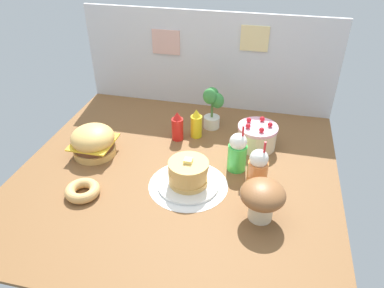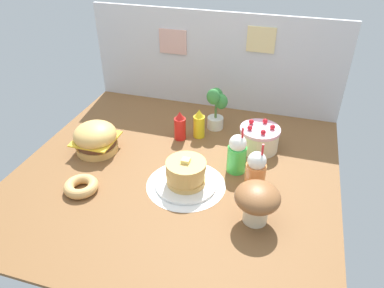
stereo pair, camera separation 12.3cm
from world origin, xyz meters
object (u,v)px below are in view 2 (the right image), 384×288
object	(u,v)px
layer_cake	(259,138)
cream_soda_cup	(237,154)
pancake_stack	(186,175)
ketchup_bottle	(180,126)
mustard_bottle	(199,124)
burger	(96,138)
mushroom_stool	(257,200)
orange_float_cup	(256,172)
potted_plant	(216,107)
donut_pink_glaze	(81,186)

from	to	relation	value
layer_cake	cream_soda_cup	distance (m)	0.32
pancake_stack	ketchup_bottle	bearing A→B (deg)	111.99
mustard_bottle	cream_soda_cup	world-z (taller)	cream_soda_cup
mustard_bottle	cream_soda_cup	size ratio (longest dim) A/B	0.67
burger	pancake_stack	bearing A→B (deg)	-14.57
cream_soda_cup	mushroom_stool	size ratio (longest dim) A/B	1.36
pancake_stack	mustard_bottle	world-z (taller)	mustard_bottle
burger	cream_soda_cup	world-z (taller)	cream_soda_cup
mustard_bottle	mushroom_stool	distance (m)	0.94
cream_soda_cup	orange_float_cup	distance (m)	0.21
cream_soda_cup	potted_plant	distance (m)	0.57
layer_cake	ketchup_bottle	size ratio (longest dim) A/B	1.25
cream_soda_cup	burger	bearing A→B (deg)	-176.91
ketchup_bottle	donut_pink_glaze	size ratio (longest dim) A/B	1.08
donut_pink_glaze	mushroom_stool	xyz separation A→B (m)	(1.07, 0.06, 0.11)
donut_pink_glaze	potted_plant	distance (m)	1.17
layer_cake	burger	bearing A→B (deg)	-162.21
pancake_stack	cream_soda_cup	xyz separation A→B (m)	(0.27, 0.24, 0.05)
layer_cake	cream_soda_cup	world-z (taller)	cream_soda_cup
donut_pink_glaze	ketchup_bottle	bearing A→B (deg)	62.05
ketchup_bottle	orange_float_cup	xyz separation A→B (m)	(0.63, -0.43, 0.03)
orange_float_cup	potted_plant	distance (m)	0.77
pancake_stack	ketchup_bottle	world-z (taller)	ketchup_bottle
layer_cake	potted_plant	world-z (taller)	potted_plant
pancake_stack	donut_pink_glaze	xyz separation A→B (m)	(-0.61, -0.24, -0.05)
layer_cake	mushroom_stool	size ratio (longest dim) A/B	1.13
burger	potted_plant	bearing A→B (deg)	36.79
mustard_bottle	mushroom_stool	size ratio (longest dim) A/B	0.91
cream_soda_cup	pancake_stack	bearing A→B (deg)	-138.17
pancake_stack	layer_cake	size ratio (longest dim) A/B	1.36
pancake_stack	layer_cake	world-z (taller)	layer_cake
layer_cake	potted_plant	xyz separation A→B (m)	(-0.37, 0.20, 0.10)
cream_soda_cup	mushroom_stool	distance (m)	0.47
layer_cake	mushroom_stool	world-z (taller)	mushroom_stool
pancake_stack	donut_pink_glaze	size ratio (longest dim) A/B	1.83
burger	potted_plant	distance (m)	0.93
donut_pink_glaze	potted_plant	world-z (taller)	potted_plant
pancake_stack	donut_pink_glaze	bearing A→B (deg)	-158.70
cream_soda_cup	orange_float_cup	bearing A→B (deg)	-46.98
layer_cake	mushroom_stool	bearing A→B (deg)	-83.41
orange_float_cup	mustard_bottle	bearing A→B (deg)	135.11
orange_float_cup	mushroom_stool	world-z (taller)	orange_float_cup
donut_pink_glaze	pancake_stack	bearing A→B (deg)	21.30
ketchup_bottle	cream_soda_cup	xyz separation A→B (m)	(0.48, -0.27, 0.03)
burger	mustard_bottle	xyz separation A→B (m)	(0.65, 0.39, 0.00)
burger	ketchup_bottle	distance (m)	0.62
ketchup_bottle	mustard_bottle	size ratio (longest dim) A/B	1.00
potted_plant	burger	bearing A→B (deg)	-143.21
pancake_stack	orange_float_cup	bearing A→B (deg)	12.06
donut_pink_glaze	mushroom_stool	size ratio (longest dim) A/B	0.85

